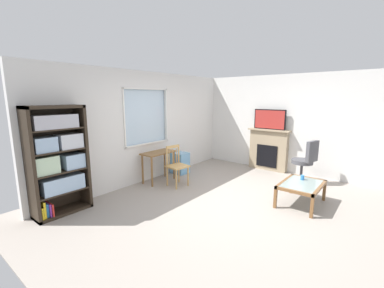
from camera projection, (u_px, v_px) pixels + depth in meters
name	position (u px, v px, depth m)	size (l,w,h in m)	color
ground	(230.00, 204.00, 4.70)	(6.38, 5.63, 0.02)	#9E9389
wall_back_with_window	(147.00, 128.00, 5.90)	(5.38, 0.15, 2.54)	silver
wall_right	(285.00, 124.00, 6.57)	(0.12, 4.83, 2.54)	silver
bookshelf	(58.00, 158.00, 4.15)	(0.90, 0.38, 1.83)	#2D2319
desk_under_window	(158.00, 158.00, 5.83)	(0.81, 0.41, 0.71)	brown
wooden_chair	(176.00, 165.00, 5.58)	(0.47, 0.45, 0.90)	tan
plastic_drawer_unit	(180.00, 163.00, 6.53)	(0.35, 0.40, 0.54)	#72ADDB
fireplace	(268.00, 149.00, 6.80)	(0.26, 1.12, 1.12)	tan
tv	(270.00, 119.00, 6.63)	(0.06, 0.85, 0.53)	black
office_chair	(306.00, 159.00, 5.76)	(0.58, 0.61, 1.00)	#4C4C51
coffee_table	(301.00, 186.00, 4.60)	(0.96, 0.66, 0.41)	#8C9E99
sippy_cup	(302.00, 177.00, 4.78)	(0.07, 0.07, 0.09)	#337FD6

